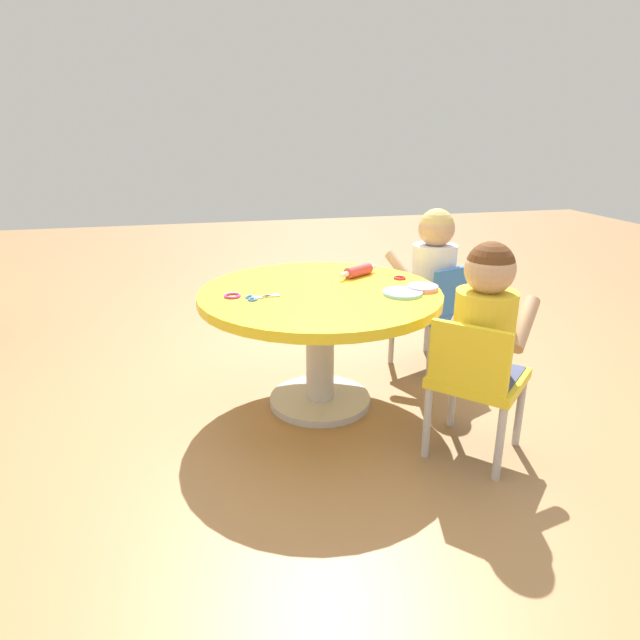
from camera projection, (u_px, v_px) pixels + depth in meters
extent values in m
plane|color=#9E7247|center=(320.00, 402.00, 2.39)|extent=(10.00, 10.00, 0.00)
cylinder|color=silver|center=(320.00, 399.00, 2.38)|extent=(0.44, 0.44, 0.03)
cylinder|color=silver|center=(320.00, 353.00, 2.31)|extent=(0.12, 0.12, 0.47)
cylinder|color=yellow|center=(320.00, 295.00, 2.22)|extent=(0.99, 0.99, 0.04)
cylinder|color=#B7B7BC|center=(519.00, 412.00, 2.02)|extent=(0.03, 0.03, 0.28)
cylinder|color=#B7B7BC|center=(453.00, 394.00, 2.16)|extent=(0.03, 0.03, 0.28)
cylinder|color=#B7B7BC|center=(500.00, 444.00, 1.82)|extent=(0.03, 0.03, 0.28)
cylinder|color=#B7B7BC|center=(427.00, 422.00, 1.95)|extent=(0.03, 0.03, 0.28)
cube|color=yellow|center=(478.00, 378.00, 1.94)|extent=(0.42, 0.42, 0.04)
cube|color=yellow|center=(469.00, 357.00, 1.79)|extent=(0.21, 0.20, 0.22)
cube|color=#3F4772|center=(478.00, 377.00, 1.94)|extent=(0.38, 0.38, 0.04)
cylinder|color=yellow|center=(483.00, 333.00, 1.88)|extent=(0.21, 0.21, 0.30)
sphere|color=tan|center=(490.00, 269.00, 1.80)|extent=(0.17, 0.17, 0.17)
sphere|color=#593319|center=(490.00, 266.00, 1.80)|extent=(0.16, 0.16, 0.16)
cylinder|color=tan|center=(524.00, 324.00, 1.89)|extent=(0.19, 0.19, 0.17)
cylinder|color=tan|center=(463.00, 313.00, 2.01)|extent=(0.19, 0.19, 0.17)
cylinder|color=#B7B7BC|center=(427.00, 327.00, 2.89)|extent=(0.03, 0.03, 0.28)
cylinder|color=#B7B7BC|center=(392.00, 337.00, 2.74)|extent=(0.03, 0.03, 0.28)
cylinder|color=#B7B7BC|center=(466.00, 341.00, 2.69)|extent=(0.03, 0.03, 0.28)
cylinder|color=#B7B7BC|center=(430.00, 354.00, 2.55)|extent=(0.03, 0.03, 0.28)
cube|color=blue|center=(431.00, 309.00, 2.66)|extent=(0.39, 0.39, 0.04)
cube|color=blue|center=(454.00, 291.00, 2.52)|extent=(0.13, 0.26, 0.22)
cube|color=#3F4772|center=(431.00, 309.00, 2.66)|extent=(0.36, 0.35, 0.04)
cylinder|color=white|center=(433.00, 276.00, 2.61)|extent=(0.21, 0.21, 0.30)
sphere|color=tan|center=(437.00, 229.00, 2.53)|extent=(0.17, 0.17, 0.17)
sphere|color=tan|center=(437.00, 226.00, 2.53)|extent=(0.16, 0.16, 0.16)
cylinder|color=tan|center=(434.00, 264.00, 2.74)|extent=(0.22, 0.13, 0.17)
cylinder|color=tan|center=(402.00, 270.00, 2.61)|extent=(0.22, 0.13, 0.17)
cylinder|color=#D83F3F|center=(358.00, 271.00, 2.42)|extent=(0.11, 0.15, 0.05)
cylinder|color=white|center=(344.00, 274.00, 2.36)|extent=(0.04, 0.05, 0.02)
cylinder|color=white|center=(372.00, 267.00, 2.48)|extent=(0.04, 0.05, 0.02)
cube|color=silver|center=(266.00, 297.00, 2.12)|extent=(0.05, 0.11, 0.01)
cube|color=silver|center=(266.00, 297.00, 2.12)|extent=(0.02, 0.11, 0.01)
torus|color=#3F72CC|center=(253.00, 300.00, 2.09)|extent=(0.04, 0.04, 0.01)
torus|color=#3F72CC|center=(250.00, 297.00, 2.12)|extent=(0.04, 0.04, 0.01)
cylinder|color=pink|center=(423.00, 288.00, 2.22)|extent=(0.13, 0.13, 0.02)
cylinder|color=#8CCCF2|center=(402.00, 293.00, 2.16)|extent=(0.16, 0.16, 0.01)
torus|color=red|center=(400.00, 278.00, 2.38)|extent=(0.05, 0.05, 0.01)
torus|color=#D83FA5|center=(232.00, 296.00, 2.13)|extent=(0.07, 0.07, 0.01)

